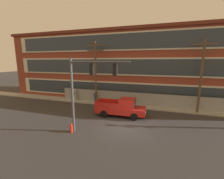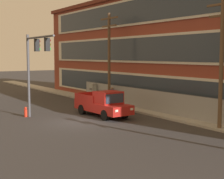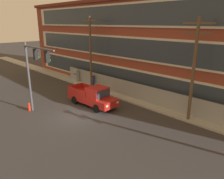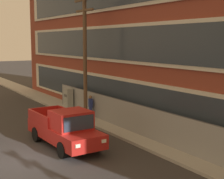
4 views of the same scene
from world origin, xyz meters
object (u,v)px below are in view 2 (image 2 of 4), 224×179
traffic_signal_mast (35,60)px  utility_pole_near_corner (109,54)px  utility_pole_midblock (222,57)px  electrical_cabinet (93,92)px  fire_hydrant (26,112)px  pickup_truck_red (104,104)px  pedestrian_near_cabinet (112,95)px

traffic_signal_mast → utility_pole_near_corner: size_ratio=0.73×
utility_pole_midblock → electrical_cabinet: utility_pole_midblock is taller
utility_pole_near_corner → traffic_signal_mast: bearing=-70.5°
traffic_signal_mast → fire_hydrant: (-1.48, -0.26, -4.08)m
utility_pole_midblock → electrical_cabinet: 17.20m
traffic_signal_mast → utility_pole_midblock: utility_pole_midblock is taller
electrical_cabinet → fire_hydrant: bearing=-59.8°
utility_pole_near_corner → utility_pole_midblock: 12.97m
utility_pole_midblock → fire_hydrant: 15.03m
pickup_truck_red → utility_pole_near_corner: utility_pole_near_corner is taller
traffic_signal_mast → electrical_cabinet: traffic_signal_mast is taller
utility_pole_midblock → fire_hydrant: (-11.46, -8.72, -4.30)m
traffic_signal_mast → utility_pole_near_corner: bearing=109.5°
fire_hydrant → traffic_signal_mast: bearing=9.9°
pedestrian_near_cabinet → fire_hydrant: size_ratio=2.17×
utility_pole_near_corner → electrical_cabinet: bearing=173.7°
electrical_cabinet → fire_hydrant: (5.31, -9.13, -0.51)m
utility_pole_near_corner → pedestrian_near_cabinet: utility_pole_near_corner is taller
pickup_truck_red → utility_pole_midblock: utility_pole_midblock is taller
pickup_truck_red → electrical_cabinet: pickup_truck_red is taller
electrical_cabinet → pedestrian_near_cabinet: (3.42, 0.16, 0.08)m
pickup_truck_red → utility_pole_near_corner: bearing=142.8°
utility_pole_near_corner → fire_hydrant: (1.50, -8.71, -4.47)m
electrical_cabinet → pedestrian_near_cabinet: bearing=2.7°
traffic_signal_mast → fire_hydrant: traffic_signal_mast is taller
pedestrian_near_cabinet → utility_pole_midblock: bearing=-2.5°
pickup_truck_red → utility_pole_near_corner: (-4.68, 3.55, 3.90)m
pedestrian_near_cabinet → utility_pole_near_corner: bearing=-56.7°
pickup_truck_red → electrical_cabinet: 9.36m
traffic_signal_mast → pickup_truck_red: (1.69, 4.90, -3.50)m
traffic_signal_mast → fire_hydrant: bearing=-170.1°
pedestrian_near_cabinet → fire_hydrant: bearing=-78.5°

